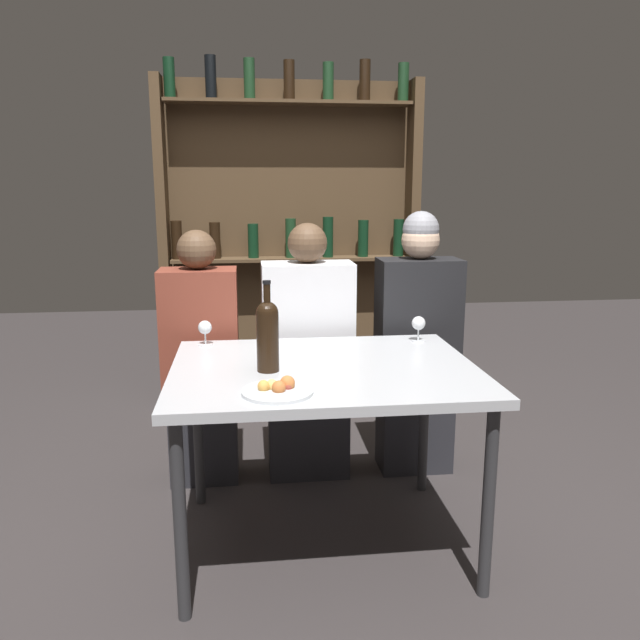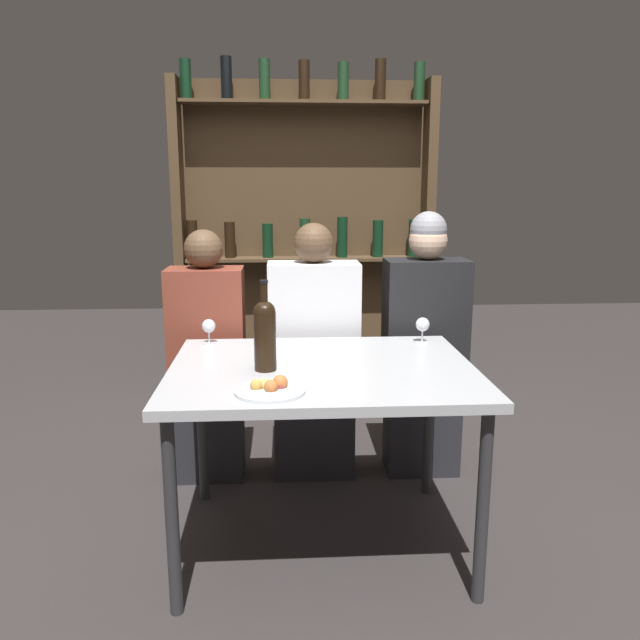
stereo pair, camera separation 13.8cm
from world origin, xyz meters
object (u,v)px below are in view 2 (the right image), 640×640
(wine_glass_0, at_px, (209,327))
(food_plate_0, at_px, (271,388))
(wine_glass_1, at_px, (423,326))
(seated_person_right, at_px, (424,352))
(wine_bottle, at_px, (265,332))
(seated_person_center, at_px, (313,361))
(seated_person_left, at_px, (208,364))

(wine_glass_0, relative_size, food_plate_0, 0.45)
(wine_glass_0, bearing_deg, wine_glass_1, -2.34)
(wine_glass_1, height_order, seated_person_right, seated_person_right)
(wine_bottle, height_order, wine_glass_1, wine_bottle)
(wine_bottle, height_order, seated_person_right, seated_person_right)
(wine_glass_0, distance_m, seated_person_right, 1.06)
(wine_glass_1, relative_size, seated_person_right, 0.09)
(wine_glass_0, distance_m, seated_person_center, 0.58)
(wine_bottle, distance_m, wine_glass_1, 0.77)
(wine_glass_0, xyz_separation_m, food_plate_0, (0.28, -0.67, -0.06))
(food_plate_0, distance_m, seated_person_center, 0.97)
(wine_bottle, bearing_deg, food_plate_0, -84.78)
(wine_bottle, bearing_deg, seated_person_right, 41.80)
(wine_glass_0, relative_size, seated_person_center, 0.09)
(wine_bottle, height_order, wine_glass_0, wine_bottle)
(seated_person_center, bearing_deg, seated_person_right, -0.00)
(wine_glass_0, bearing_deg, seated_person_left, 99.14)
(wine_glass_1, distance_m, seated_person_left, 1.04)
(seated_person_center, relative_size, seated_person_right, 0.96)
(wine_glass_0, height_order, food_plate_0, wine_glass_0)
(wine_bottle, xyz_separation_m, wine_glass_1, (0.67, 0.37, -0.07))
(food_plate_0, xyz_separation_m, seated_person_right, (0.73, 0.93, -0.14))
(wine_bottle, xyz_separation_m, seated_person_right, (0.75, 0.67, -0.27))
(seated_person_left, distance_m, seated_person_right, 1.05)
(wine_bottle, xyz_separation_m, food_plate_0, (0.02, -0.26, -0.13))
(wine_glass_0, bearing_deg, seated_person_center, 29.56)
(seated_person_center, height_order, seated_person_right, seated_person_right)
(wine_bottle, height_order, seated_person_left, seated_person_left)
(seated_person_right, bearing_deg, wine_glass_0, -165.33)
(wine_bottle, distance_m, food_plate_0, 0.29)
(food_plate_0, bearing_deg, seated_person_center, 78.61)
(wine_bottle, relative_size, seated_person_center, 0.27)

